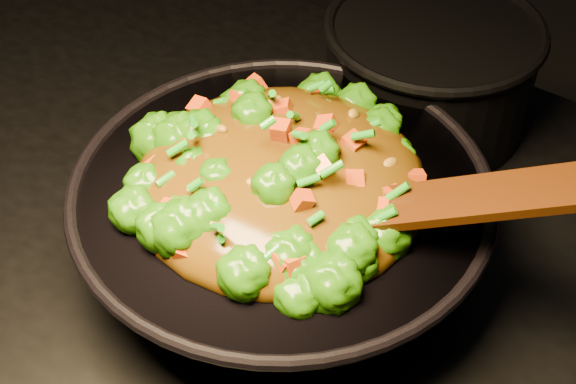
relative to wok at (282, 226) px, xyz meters
The scene contains 4 objects.
wok is the anchor object (origin of this frame).
stir_fry 0.10m from the wok, 109.85° to the right, with size 0.26×0.26×0.09m, color #2A7208, non-canonical shape.
spatula 0.19m from the wok, ahead, with size 0.32×0.05×0.01m, color #371507.
back_pot 0.28m from the wok, 88.86° to the left, with size 0.23×0.23×0.13m, color black.
Camera 1 is at (0.39, -0.38, 1.50)m, focal length 50.00 mm.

